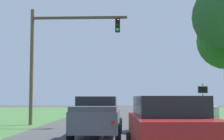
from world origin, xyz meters
name	(u,v)px	position (x,y,z in m)	size (l,w,h in m)	color
red_suv_near	(169,128)	(2.28, 5.66, 0.99)	(2.39, 4.74, 1.87)	maroon
pickup_truck_lead	(98,116)	(-0.18, 11.30, 0.97)	(2.16, 5.37, 1.86)	#4C515B
traffic_light	(56,49)	(-3.58, 18.22, 5.05)	(6.53, 0.40, 7.75)	brown
keep_moving_sign	(203,100)	(5.42, 15.22, 1.66)	(0.60, 0.09, 2.60)	gray
crossing_suv_far	(185,110)	(5.40, 20.84, 0.93)	(4.54, 2.13, 1.77)	silver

